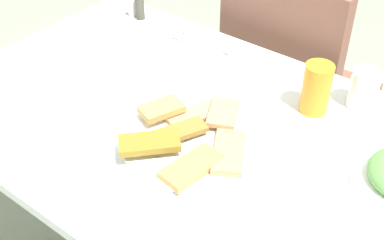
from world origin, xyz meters
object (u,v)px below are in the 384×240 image
object	(u,v)px
pide_platter	(191,139)
fork	(198,46)
dining_table	(192,149)
drinking_glass	(364,89)
paper_napkin	(202,45)
dining_chair	(290,82)
condiment_caddy	(136,13)
soda_can	(316,88)
spoon	(205,41)

from	to	relation	value
pide_platter	fork	size ratio (longest dim) A/B	1.74
dining_table	drinking_glass	distance (m)	0.42
paper_napkin	dining_chair	bearing A→B (deg)	64.21
dining_table	condiment_caddy	bearing A→B (deg)	146.40
drinking_glass	soda_can	bearing A→B (deg)	-133.23
fork	drinking_glass	bearing A→B (deg)	6.79
dining_chair	spoon	distance (m)	0.39
dining_table	spoon	bearing A→B (deg)	122.05
dining_chair	paper_napkin	bearing A→B (deg)	-115.79
paper_napkin	condiment_caddy	xyz separation A→B (m)	(-0.24, -0.00, 0.02)
soda_can	fork	xyz separation A→B (m)	(-0.39, 0.06, -0.06)
soda_can	paper_napkin	xyz separation A→B (m)	(-0.39, 0.08, -0.06)
dining_table	dining_chair	distance (m)	0.61
condiment_caddy	soda_can	bearing A→B (deg)	-7.24
dining_table	pide_platter	bearing A→B (deg)	-53.68
pide_platter	soda_can	bearing A→B (deg)	61.13
pide_platter	spoon	bearing A→B (deg)	122.76
soda_can	drinking_glass	xyz separation A→B (m)	(0.08, 0.08, -0.01)
paper_napkin	dining_table	bearing A→B (deg)	-56.40
fork	condiment_caddy	world-z (taller)	condiment_caddy
dining_chair	condiment_caddy	size ratio (longest dim) A/B	9.20
condiment_caddy	dining_table	bearing A→B (deg)	-33.60
dining_chair	fork	size ratio (longest dim) A/B	4.98
spoon	condiment_caddy	size ratio (longest dim) A/B	1.98
pide_platter	drinking_glass	xyz separation A→B (m)	(0.23, 0.36, 0.03)
fork	spoon	distance (m)	0.04
pide_platter	condiment_caddy	xyz separation A→B (m)	(-0.48, 0.35, 0.01)
dining_chair	fork	bearing A→B (deg)	-114.50
dining_table	paper_napkin	xyz separation A→B (m)	(-0.19, 0.29, 0.08)
dining_table	soda_can	xyz separation A→B (m)	(0.19, 0.21, 0.14)
dining_table	fork	xyz separation A→B (m)	(-0.19, 0.28, 0.08)
condiment_caddy	drinking_glass	bearing A→B (deg)	0.37
spoon	dining_table	bearing A→B (deg)	-51.63
pide_platter	spoon	size ratio (longest dim) A/B	1.62
dining_table	paper_napkin	size ratio (longest dim) A/B	10.05
dining_chair	drinking_glass	xyz separation A→B (m)	(0.32, -0.30, 0.27)
condiment_caddy	paper_napkin	bearing A→B (deg)	0.30
dining_chair	paper_napkin	size ratio (longest dim) A/B	7.23
pide_platter	fork	world-z (taller)	pide_platter
fork	spoon	size ratio (longest dim) A/B	0.93
dining_chair	soda_can	size ratio (longest dim) A/B	7.30
dining_table	paper_napkin	distance (m)	0.36
drinking_glass	condiment_caddy	size ratio (longest dim) A/B	0.98
dining_chair	dining_table	bearing A→B (deg)	-85.13
paper_napkin	fork	world-z (taller)	fork
dining_chair	pide_platter	bearing A→B (deg)	-81.78
fork	condiment_caddy	size ratio (longest dim) A/B	1.85
soda_can	paper_napkin	size ratio (longest dim) A/B	0.99
pide_platter	fork	xyz separation A→B (m)	(-0.24, 0.33, -0.01)
dining_chair	soda_can	bearing A→B (deg)	-57.38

